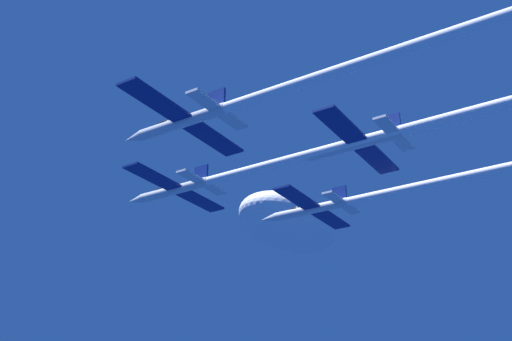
% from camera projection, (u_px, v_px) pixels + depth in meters
% --- Properties ---
extents(jet_lead, '(19.75, 82.21, 3.27)m').
position_uv_depth(jet_lead, '(344.00, 145.00, 76.74)').
color(jet_lead, silver).
extents(jet_left_wing, '(19.75, 69.55, 3.27)m').
position_uv_depth(jet_left_wing, '(350.00, 67.00, 60.97)').
color(jet_left_wing, silver).
extents(jet_right_wing, '(19.75, 74.98, 3.27)m').
position_uv_depth(jet_right_wing, '(468.00, 175.00, 82.18)').
color(jet_right_wing, silver).
extents(cloud_puffy, '(35.75, 19.66, 12.51)m').
position_uv_depth(cloud_puffy, '(289.00, 224.00, 158.82)').
color(cloud_puffy, white).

